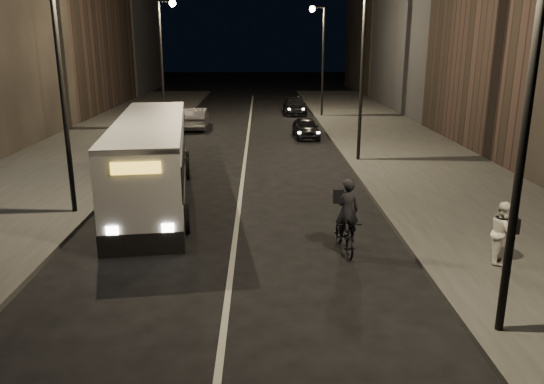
{
  "coord_description": "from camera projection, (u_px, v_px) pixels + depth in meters",
  "views": [
    {
      "loc": [
        0.79,
        -13.45,
        5.79
      ],
      "look_at": [
        1.12,
        1.53,
        1.5
      ],
      "focal_mm": 35.0,
      "sensor_mm": 36.0,
      "label": 1
    }
  ],
  "objects": [
    {
      "name": "pedestrian_woman",
      "position": [
        503.0,
        232.0,
        13.78
      ],
      "size": [
        0.86,
        0.96,
        1.65
      ],
      "primitive_type": "imported",
      "rotation": [
        0.0,
        0.0,
        1.24
      ],
      "color": "white",
      "rests_on": "sidewalk_right"
    },
    {
      "name": "streetlight_right_near",
      "position": [
        518.0,
        66.0,
        9.3
      ],
      "size": [
        1.2,
        0.44,
        8.12
      ],
      "color": "black",
      "rests_on": "sidewalk_right"
    },
    {
      "name": "car_far",
      "position": [
        295.0,
        106.0,
        43.2
      ],
      "size": [
        1.83,
        4.41,
        1.27
      ],
      "primitive_type": "imported",
      "rotation": [
        0.0,
        0.0,
        0.01
      ],
      "color": "black",
      "rests_on": "ground"
    },
    {
      "name": "streetlight_right_mid",
      "position": [
        357.0,
        50.0,
        24.68
      ],
      "size": [
        1.2,
        0.44,
        8.12
      ],
      "color": "black",
      "rests_on": "sidewalk_right"
    },
    {
      "name": "streetlight_left_far",
      "position": [
        165.0,
        48.0,
        34.06
      ],
      "size": [
        1.2,
        0.44,
        8.12
      ],
      "color": "black",
      "rests_on": "sidewalk_left"
    },
    {
      "name": "sidewalk_left",
      "position": [
        84.0,
        154.0,
        27.76
      ],
      "size": [
        7.0,
        70.0,
        0.16
      ],
      "primitive_type": "cube",
      "color": "#333331",
      "rests_on": "ground"
    },
    {
      "name": "ground",
      "position": [
        232.0,
        260.0,
        14.51
      ],
      "size": [
        180.0,
        180.0,
        0.0
      ],
      "primitive_type": "plane",
      "color": "black",
      "rests_on": "ground"
    },
    {
      "name": "streetlight_right_far",
      "position": [
        320.0,
        47.0,
        40.06
      ],
      "size": [
        1.2,
        0.44,
        8.12
      ],
      "color": "black",
      "rests_on": "sidewalk_right"
    },
    {
      "name": "car_near",
      "position": [
        306.0,
        128.0,
        32.65
      ],
      "size": [
        1.64,
        3.66,
        1.22
      ],
      "primitive_type": "imported",
      "rotation": [
        0.0,
        0.0,
        0.05
      ],
      "color": "black",
      "rests_on": "ground"
    },
    {
      "name": "sidewalk_right",
      "position": [
        406.0,
        152.0,
        28.12
      ],
      "size": [
        7.0,
        70.0,
        0.16
      ],
      "primitive_type": "cube",
      "color": "#333331",
      "rests_on": "ground"
    },
    {
      "name": "car_mid",
      "position": [
        196.0,
        118.0,
        35.93
      ],
      "size": [
        1.68,
        4.45,
        1.45
      ],
      "primitive_type": "imported",
      "rotation": [
        0.0,
        0.0,
        3.17
      ],
      "color": "#39393C",
      "rests_on": "ground"
    },
    {
      "name": "streetlight_left_near",
      "position": [
        67.0,
        55.0,
        16.76
      ],
      "size": [
        1.2,
        0.44,
        8.12
      ],
      "color": "black",
      "rests_on": "sidewalk_left"
    },
    {
      "name": "city_bus",
      "position": [
        152.0,
        156.0,
        19.68
      ],
      "size": [
        3.78,
        11.43,
        3.03
      ],
      "rotation": [
        0.0,
        0.0,
        0.13
      ],
      "color": "silver",
      "rests_on": "ground"
    },
    {
      "name": "cyclist_on_bicycle",
      "position": [
        345.0,
        228.0,
        14.89
      ],
      "size": [
        0.84,
        1.95,
        2.19
      ],
      "rotation": [
        0.0,
        0.0,
        0.09
      ],
      "color": "black",
      "rests_on": "ground"
    }
  ]
}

